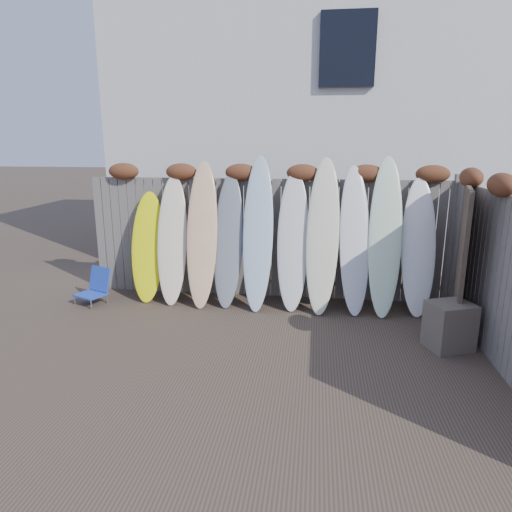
# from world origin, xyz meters

# --- Properties ---
(ground) EXTENTS (80.00, 80.00, 0.00)m
(ground) POSITION_xyz_m (0.00, 0.00, 0.00)
(ground) COLOR #493A2D
(back_fence) EXTENTS (6.05, 0.28, 2.24)m
(back_fence) POSITION_xyz_m (0.06, 2.39, 1.18)
(back_fence) COLOR slate
(back_fence) RESTS_ON ground
(right_fence) EXTENTS (0.28, 4.40, 2.24)m
(right_fence) POSITION_xyz_m (2.99, 0.25, 1.14)
(right_fence) COLOR slate
(right_fence) RESTS_ON ground
(house) EXTENTS (8.50, 5.50, 6.33)m
(house) POSITION_xyz_m (0.50, 6.50, 3.20)
(house) COLOR silver
(house) RESTS_ON ground
(beach_chair) EXTENTS (0.58, 0.59, 0.58)m
(beach_chair) POSITION_xyz_m (-2.73, 1.68, 0.27)
(beach_chair) COLOR #2445B7
(beach_chair) RESTS_ON ground
(wooden_crate) EXTENTS (0.65, 0.60, 0.61)m
(wooden_crate) POSITION_xyz_m (2.57, 0.64, 0.30)
(wooden_crate) COLOR #615849
(wooden_crate) RESTS_ON ground
(lattice_panel) EXTENTS (0.38, 1.32, 2.01)m
(lattice_panel) POSITION_xyz_m (2.82, 1.29, 1.01)
(lattice_panel) COLOR #30241D
(lattice_panel) RESTS_ON ground
(surfboard_0) EXTENTS (0.60, 0.68, 1.79)m
(surfboard_0) POSITION_xyz_m (-1.92, 2.01, 0.89)
(surfboard_0) COLOR #FFFC07
(surfboard_0) RESTS_ON ground
(surfboard_1) EXTENTS (0.56, 0.77, 2.06)m
(surfboard_1) POSITION_xyz_m (-1.48, 1.98, 1.03)
(surfboard_1) COLOR #F2E2C1
(surfboard_1) RESTS_ON ground
(surfboard_2) EXTENTS (0.54, 0.83, 2.29)m
(surfboard_2) POSITION_xyz_m (-0.97, 1.94, 1.15)
(surfboard_2) COLOR #E19F88
(surfboard_2) RESTS_ON ground
(surfboard_3) EXTENTS (0.48, 0.74, 2.09)m
(surfboard_3) POSITION_xyz_m (-0.55, 1.97, 1.05)
(surfboard_3) COLOR slate
(surfboard_3) RESTS_ON ground
(surfboard_4) EXTENTS (0.49, 0.84, 2.38)m
(surfboard_4) POSITION_xyz_m (-0.06, 1.92, 1.19)
(surfboard_4) COLOR #A9C5D7
(surfboard_4) RESTS_ON ground
(surfboard_5) EXTENTS (0.51, 0.76, 2.14)m
(surfboard_5) POSITION_xyz_m (0.49, 1.97, 1.07)
(surfboard_5) COLOR silver
(surfboard_5) RESTS_ON ground
(surfboard_6) EXTENTS (0.55, 0.86, 2.36)m
(surfboard_6) POSITION_xyz_m (0.94, 1.91, 1.18)
(surfboard_6) COLOR #F1EEC6
(surfboard_6) RESTS_ON ground
(surfboard_7) EXTENTS (0.54, 0.83, 2.24)m
(surfboard_7) POSITION_xyz_m (1.43, 1.93, 1.12)
(surfboard_7) COLOR silver
(surfboard_7) RESTS_ON ground
(surfboard_8) EXTENTS (0.55, 0.86, 2.38)m
(surfboard_8) POSITION_xyz_m (1.88, 1.92, 1.19)
(surfboard_8) COLOR #D8F6CD
(surfboard_8) RESTS_ON ground
(surfboard_9) EXTENTS (0.53, 0.74, 2.06)m
(surfboard_9) POSITION_xyz_m (2.40, 1.97, 1.03)
(surfboard_9) COLOR white
(surfboard_9) RESTS_ON ground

